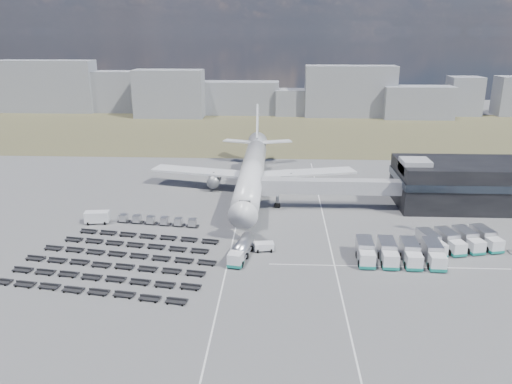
{
  "coord_description": "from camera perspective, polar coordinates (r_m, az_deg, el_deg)",
  "views": [
    {
      "loc": [
        6.43,
        -84.24,
        37.33
      ],
      "look_at": [
        1.52,
        19.12,
        4.0
      ],
      "focal_mm": 35.0,
      "sensor_mm": 36.0,
      "label": 1
    }
  ],
  "objects": [
    {
      "name": "lane_markings",
      "position": [
        94.95,
        4.53,
        -5.35
      ],
      "size": [
        47.12,
        110.0,
        0.01
      ],
      "color": "silver",
      "rests_on": "ground"
    },
    {
      "name": "uld_row",
      "position": [
        102.98,
        -11.18,
        -3.2
      ],
      "size": [
        17.14,
        3.78,
        1.55
      ],
      "rotation": [
        0.0,
        0.0,
        -0.14
      ],
      "color": "black",
      "rests_on": "ground"
    },
    {
      "name": "service_trucks_near",
      "position": [
        88.33,
        16.05,
        -6.69
      ],
      "size": [
        14.3,
        8.27,
        3.11
      ],
      "rotation": [
        0.0,
        0.0,
        -0.04
      ],
      "color": "silver",
      "rests_on": "ground"
    },
    {
      "name": "fuel_tanker",
      "position": [
        86.48,
        -1.71,
        -6.6
      ],
      "size": [
        4.17,
        9.82,
        3.08
      ],
      "rotation": [
        0.0,
        0.0,
        -0.19
      ],
      "color": "silver",
      "rests_on": "ground"
    },
    {
      "name": "ground",
      "position": [
        92.36,
        -1.51,
        -5.99
      ],
      "size": [
        420.0,
        420.0,
        0.0
      ],
      "primitive_type": "plane",
      "color": "#565659",
      "rests_on": "ground"
    },
    {
      "name": "skyline",
      "position": [
        238.46,
        -1.5,
        11.24
      ],
      "size": [
        304.1,
        27.79,
        24.42
      ],
      "color": "gray",
      "rests_on": "ground"
    },
    {
      "name": "catering_truck",
      "position": [
        128.43,
        3.86,
        1.58
      ],
      "size": [
        3.72,
        6.47,
        2.79
      ],
      "rotation": [
        0.0,
        0.0,
        0.21
      ],
      "color": "silver",
      "rests_on": "ground"
    },
    {
      "name": "utility_van",
      "position": [
        106.68,
        -17.7,
        -2.79
      ],
      "size": [
        5.04,
        2.79,
        2.52
      ],
      "primitive_type": "cube",
      "rotation": [
        0.0,
        0.0,
        0.13
      ],
      "color": "silver",
      "rests_on": "ground"
    },
    {
      "name": "service_trucks_far",
      "position": [
        96.99,
        22.17,
        -5.15
      ],
      "size": [
        14.63,
        10.15,
        2.96
      ],
      "rotation": [
        0.0,
        0.0,
        0.23
      ],
      "color": "silver",
      "rests_on": "ground"
    },
    {
      "name": "terminal",
      "position": [
        120.19,
        22.73,
        0.95
      ],
      "size": [
        30.4,
        16.4,
        11.0
      ],
      "color": "black",
      "rests_on": "ground"
    },
    {
      "name": "pushback_tug",
      "position": [
        89.44,
        0.93,
        -6.28
      ],
      "size": [
        3.69,
        2.43,
        1.53
      ],
      "primitive_type": "cube",
      "rotation": [
        0.0,
        0.0,
        0.15
      ],
      "color": "silver",
      "rests_on": "ground"
    },
    {
      "name": "airliner",
      "position": [
        121.11,
        -0.42,
        2.51
      ],
      "size": [
        51.59,
        64.53,
        17.62
      ],
      "color": "silver",
      "rests_on": "ground"
    },
    {
      "name": "baggage_dollies",
      "position": [
        88.48,
        -15.49,
        -7.53
      ],
      "size": [
        34.74,
        27.66,
        0.74
      ],
      "rotation": [
        0.0,
        0.0,
        -0.16
      ],
      "color": "black",
      "rests_on": "ground"
    },
    {
      "name": "grass_strip",
      "position": [
        197.9,
        0.81,
        6.98
      ],
      "size": [
        420.0,
        90.0,
        0.01
      ],
      "primitive_type": "cube",
      "color": "brown",
      "rests_on": "ground"
    },
    {
      "name": "jet_bridge",
      "position": [
        109.93,
        7.54,
        0.62
      ],
      "size": [
        30.3,
        3.8,
        7.05
      ],
      "color": "#939399",
      "rests_on": "ground"
    }
  ]
}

